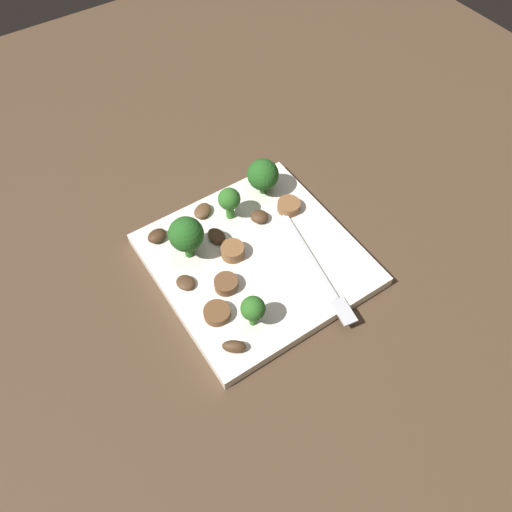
# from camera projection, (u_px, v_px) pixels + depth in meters

# --- Properties ---
(ground_plane) EXTENTS (1.40, 1.40, 0.00)m
(ground_plane) POSITION_uv_depth(u_px,v_px,m) (256.00, 263.00, 0.64)
(ground_plane) COLOR #4C3826
(plate) EXTENTS (0.24, 0.24, 0.02)m
(plate) POSITION_uv_depth(u_px,v_px,m) (256.00, 260.00, 0.64)
(plate) COLOR white
(plate) RESTS_ON ground_plane
(fork) EXTENTS (0.18, 0.04, 0.00)m
(fork) POSITION_uv_depth(u_px,v_px,m) (320.00, 273.00, 0.61)
(fork) COLOR silver
(fork) RESTS_ON plate
(broccoli_floret_0) EXTENTS (0.04, 0.04, 0.05)m
(broccoli_floret_0) POSITION_uv_depth(u_px,v_px,m) (263.00, 175.00, 0.67)
(broccoli_floret_0) COLOR #296420
(broccoli_floret_0) RESTS_ON plate
(broccoli_floret_1) EXTENTS (0.04, 0.04, 0.06)m
(broccoli_floret_1) POSITION_uv_depth(u_px,v_px,m) (186.00, 235.00, 0.60)
(broccoli_floret_1) COLOR #296420
(broccoli_floret_1) RESTS_ON plate
(broccoli_floret_2) EXTENTS (0.03, 0.03, 0.05)m
(broccoli_floret_2) POSITION_uv_depth(u_px,v_px,m) (229.00, 200.00, 0.64)
(broccoli_floret_2) COLOR #347525
(broccoli_floret_2) RESTS_ON plate
(broccoli_floret_3) EXTENTS (0.03, 0.03, 0.05)m
(broccoli_floret_3) POSITION_uv_depth(u_px,v_px,m) (253.00, 309.00, 0.55)
(broccoli_floret_3) COLOR #347525
(broccoli_floret_3) RESTS_ON plate
(sausage_slice_0) EXTENTS (0.04, 0.04, 0.01)m
(sausage_slice_0) POSITION_uv_depth(u_px,v_px,m) (289.00, 206.00, 0.67)
(sausage_slice_0) COLOR brown
(sausage_slice_0) RESTS_ON plate
(sausage_slice_1) EXTENTS (0.03, 0.03, 0.02)m
(sausage_slice_1) POSITION_uv_depth(u_px,v_px,m) (233.00, 251.00, 0.62)
(sausage_slice_1) COLOR brown
(sausage_slice_1) RESTS_ON plate
(sausage_slice_2) EXTENTS (0.04, 0.04, 0.01)m
(sausage_slice_2) POSITION_uv_depth(u_px,v_px,m) (217.00, 313.00, 0.58)
(sausage_slice_2) COLOR brown
(sausage_slice_2) RESTS_ON plate
(sausage_slice_3) EXTENTS (0.03, 0.03, 0.01)m
(sausage_slice_3) POSITION_uv_depth(u_px,v_px,m) (226.00, 284.00, 0.60)
(sausage_slice_3) COLOR brown
(sausage_slice_3) RESTS_ON plate
(mushroom_0) EXTENTS (0.03, 0.03, 0.01)m
(mushroom_0) POSITION_uv_depth(u_px,v_px,m) (203.00, 211.00, 0.67)
(mushroom_0) COLOR brown
(mushroom_0) RESTS_ON plate
(mushroom_1) EXTENTS (0.03, 0.02, 0.01)m
(mushroom_1) POSITION_uv_depth(u_px,v_px,m) (217.00, 236.00, 0.64)
(mushroom_1) COLOR #4C331E
(mushroom_1) RESTS_ON plate
(mushroom_2) EXTENTS (0.02, 0.03, 0.01)m
(mushroom_2) POSITION_uv_depth(u_px,v_px,m) (157.00, 236.00, 0.64)
(mushroom_2) COLOR #422B19
(mushroom_2) RESTS_ON plate
(mushroom_3) EXTENTS (0.03, 0.03, 0.01)m
(mushroom_3) POSITION_uv_depth(u_px,v_px,m) (259.00, 217.00, 0.66)
(mushroom_3) COLOR #4C331E
(mushroom_3) RESTS_ON plate
(mushroom_4) EXTENTS (0.03, 0.03, 0.01)m
(mushroom_4) POSITION_uv_depth(u_px,v_px,m) (234.00, 347.00, 0.55)
(mushroom_4) COLOR #4C331E
(mushroom_4) RESTS_ON plate
(mushroom_5) EXTENTS (0.03, 0.03, 0.01)m
(mushroom_5) POSITION_uv_depth(u_px,v_px,m) (186.00, 283.00, 0.60)
(mushroom_5) COLOR #4C331E
(mushroom_5) RESTS_ON plate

